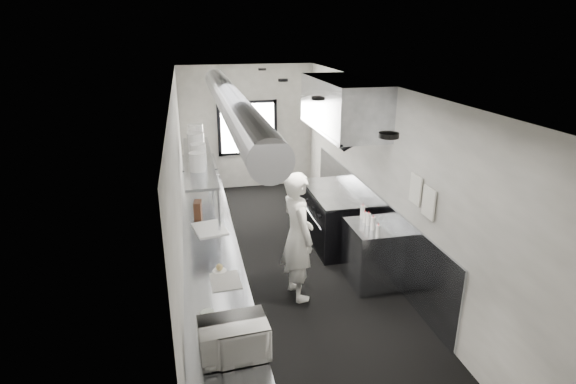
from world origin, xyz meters
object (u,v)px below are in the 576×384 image
pass_shelf (199,161)px  squeeze_bottle_b (373,223)px  deli_tub_a (207,316)px  squeeze_bottle_a (378,231)px  deli_tub_b (209,328)px  cutting_board (210,229)px  line_cook (298,236)px  squeeze_bottle_e (363,212)px  plate_stack_d (196,136)px  bottle_station (372,254)px  far_work_table (200,182)px  microwave (234,339)px  prep_counter (211,264)px  plate_stack_b (198,154)px  squeeze_bottle_c (368,219)px  plate_stack_c (196,145)px  range (335,217)px  small_plate (220,271)px  plate_stack_a (197,162)px  exhaust_hood (342,105)px  knife_block (198,209)px  squeeze_bottle_d (365,217)px

pass_shelf → squeeze_bottle_b: 2.96m
deli_tub_a → squeeze_bottle_a: bearing=31.0°
deli_tub_b → cutting_board: (0.14, 2.33, -0.04)m
line_cook → squeeze_bottle_e: line_cook is taller
plate_stack_d → squeeze_bottle_e: plate_stack_d is taller
bottle_station → deli_tub_a: deli_tub_a is taller
far_work_table → microwave: bearing=-89.3°
prep_counter → plate_stack_b: (-0.05, 1.21, 1.27)m
line_cook → deli_tub_a: (-1.29, -1.64, 0.04)m
deli_tub_b → cutting_board: deli_tub_b is taller
prep_counter → plate_stack_b: size_ratio=19.37×
deli_tub_b → plate_stack_d: (0.07, 4.43, 0.82)m
far_work_table → squeeze_bottle_c: 4.49m
deli_tub_a → plate_stack_c: 3.71m
range → small_plate: size_ratio=9.73×
line_cook → squeeze_bottle_a: bearing=-112.5°
range → bottle_station: range is taller
prep_counter → squeeze_bottle_c: 2.30m
pass_shelf → line_cook: bearing=-56.3°
deli_tub_b → squeeze_bottle_c: size_ratio=0.83×
squeeze_bottle_c → microwave: bearing=-132.8°
range → far_work_table: 3.32m
plate_stack_d → squeeze_bottle_e: bearing=-43.7°
squeeze_bottle_a → cutting_board: bearing=161.7°
far_work_table → line_cook: size_ratio=0.66×
small_plate → plate_stack_a: bearing=94.3°
exhaust_hood → range: 1.92m
deli_tub_a → cutting_board: deli_tub_a is taller
knife_block → deli_tub_a: bearing=-82.4°
line_cook → plate_stack_c: (-1.23, 1.98, 0.85)m
bottle_station → plate_stack_c: size_ratio=2.36×
deli_tub_a → plate_stack_c: bearing=89.0°
squeeze_bottle_d → squeeze_bottle_e: size_ratio=0.80×
line_cook → squeeze_bottle_c: 1.08m
prep_counter → bottle_station: bearing=-5.0°
pass_shelf → plate_stack_b: (-0.01, -0.29, 0.19)m
deli_tub_b → squeeze_bottle_b: size_ratio=0.80×
squeeze_bottle_b → squeeze_bottle_a: bearing=-94.1°
pass_shelf → line_cook: (1.20, -1.80, -0.63)m
plate_stack_c → line_cook: bearing=-58.1°
prep_counter → deli_tub_a: size_ratio=44.91×
bottle_station → prep_counter: bearing=175.0°
line_cook → squeeze_bottle_d: line_cook is taller
far_work_table → microwave: 6.21m
bottle_station → small_plate: size_ratio=5.47×
squeeze_bottle_d → plate_stack_a: bearing=159.1°
pass_shelf → prep_counter: bearing=-88.4°
squeeze_bottle_d → microwave: bearing=-131.4°
pass_shelf → far_work_table: pass_shelf is taller
exhaust_hood → far_work_table: 3.88m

